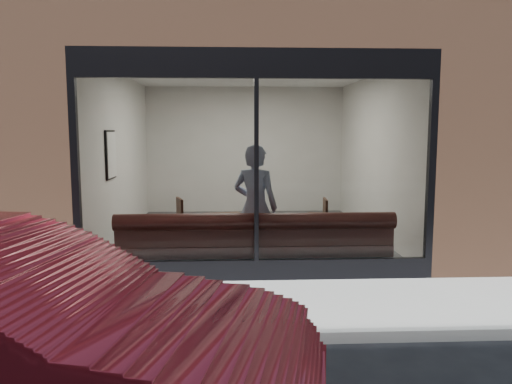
{
  "coord_description": "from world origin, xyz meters",
  "views": [
    {
      "loc": [
        -0.33,
        -4.78,
        2.11
      ],
      "look_at": [
        0.01,
        2.4,
        1.22
      ],
      "focal_mm": 35.0,
      "sensor_mm": 36.0,
      "label": 1
    }
  ],
  "objects_px": {
    "cafe_table_right": "(324,216)",
    "cafe_chair_left": "(169,240)",
    "person": "(255,207)",
    "cafe_chair_right": "(314,240)",
    "cafe_table_left": "(225,216)",
    "banquette": "(255,258)"
  },
  "relations": [
    {
      "from": "cafe_table_right",
      "to": "cafe_chair_left",
      "type": "height_order",
      "value": "cafe_table_right"
    },
    {
      "from": "person",
      "to": "cafe_chair_right",
      "type": "bearing_deg",
      "value": -117.29
    },
    {
      "from": "cafe_table_right",
      "to": "cafe_chair_right",
      "type": "bearing_deg",
      "value": 97.41
    },
    {
      "from": "person",
      "to": "cafe_table_left",
      "type": "distance_m",
      "value": 0.65
    },
    {
      "from": "banquette",
      "to": "cafe_table_right",
      "type": "xyz_separation_m",
      "value": [
        1.13,
        0.55,
        0.52
      ]
    },
    {
      "from": "cafe_chair_right",
      "to": "cafe_table_right",
      "type": "bearing_deg",
      "value": 101.62
    },
    {
      "from": "banquette",
      "to": "cafe_table_left",
      "type": "height_order",
      "value": "cafe_table_left"
    },
    {
      "from": "cafe_chair_left",
      "to": "cafe_chair_right",
      "type": "relative_size",
      "value": 0.96
    },
    {
      "from": "cafe_chair_left",
      "to": "cafe_table_right",
      "type": "bearing_deg",
      "value": 147.74
    },
    {
      "from": "cafe_chair_left",
      "to": "cafe_chair_right",
      "type": "bearing_deg",
      "value": 159.66
    },
    {
      "from": "cafe_table_left",
      "to": "cafe_chair_right",
      "type": "height_order",
      "value": "cafe_table_left"
    },
    {
      "from": "cafe_table_left",
      "to": "cafe_chair_left",
      "type": "relative_size",
      "value": 1.4
    },
    {
      "from": "person",
      "to": "cafe_table_left",
      "type": "height_order",
      "value": "person"
    },
    {
      "from": "banquette",
      "to": "cafe_chair_left",
      "type": "xyz_separation_m",
      "value": [
        -1.42,
        1.23,
        0.01
      ]
    },
    {
      "from": "cafe_table_right",
      "to": "cafe_chair_right",
      "type": "distance_m",
      "value": 0.75
    },
    {
      "from": "cafe_table_right",
      "to": "person",
      "type": "bearing_deg",
      "value": -164.77
    },
    {
      "from": "person",
      "to": "cafe_chair_right",
      "type": "height_order",
      "value": "person"
    },
    {
      "from": "cafe_table_left",
      "to": "cafe_chair_left",
      "type": "distance_m",
      "value": 1.23
    },
    {
      "from": "cafe_chair_left",
      "to": "person",
      "type": "bearing_deg",
      "value": 128.21
    },
    {
      "from": "cafe_table_left",
      "to": "cafe_chair_left",
      "type": "height_order",
      "value": "cafe_table_left"
    },
    {
      "from": "banquette",
      "to": "cafe_table_left",
      "type": "xyz_separation_m",
      "value": [
        -0.46,
        0.65,
        0.52
      ]
    },
    {
      "from": "person",
      "to": "cafe_chair_left",
      "type": "distance_m",
      "value": 1.88
    }
  ]
}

